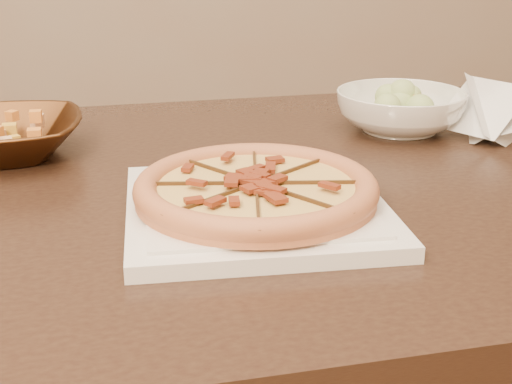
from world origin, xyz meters
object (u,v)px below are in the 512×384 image
Objects in this scene: dining_table at (161,256)px; salad_bowl at (400,111)px; plate at (256,208)px; pizza at (256,189)px; bronze_bowl at (1,138)px.

salad_bowl reaches higher than dining_table.
pizza reaches higher than plate.
plate is 0.43m from salad_bowl.
bronze_bowl is (-0.22, 0.14, 0.13)m from dining_table.
dining_table is 6.31× the size of bronze_bowl.
bronze_bowl is 0.61m from salad_bowl.
plate is 0.02m from pizza.
dining_table is 7.01× the size of salad_bowl.
salad_bowl is at bearing 4.66° from bronze_bowl.
dining_table is 5.21× the size of pizza.
salad_bowl reaches higher than pizza.
salad_bowl reaches higher than bronze_bowl.
salad_bowl is at bearing 49.12° from pizza.
plate is (0.11, -0.13, 0.11)m from dining_table.
pizza is (0.11, -0.13, 0.14)m from dining_table.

